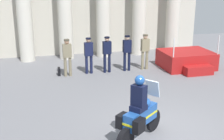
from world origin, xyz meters
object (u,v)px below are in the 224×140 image
briefcase_on_ground (59,71)px  reviewing_stand (187,60)px  officer_in_row_3 (127,50)px  officer_in_row_4 (145,49)px  officer_in_row_0 (67,55)px  officer_in_row_2 (107,52)px  motorcycle_with_rider (139,115)px  officer_in_row_1 (89,53)px

briefcase_on_ground → reviewing_stand: bearing=-3.0°
officer_in_row_3 → officer_in_row_4: 0.90m
officer_in_row_0 → briefcase_on_ground: 0.94m
officer_in_row_0 → officer_in_row_4: size_ratio=0.99×
officer_in_row_4 → officer_in_row_0: bearing=-0.6°
officer_in_row_2 → officer_in_row_4: size_ratio=0.99×
officer_in_row_0 → officer_in_row_3: officer_in_row_3 is taller
officer_in_row_4 → reviewing_stand: bearing=169.3°
motorcycle_with_rider → officer_in_row_2: bearing=45.4°
officer_in_row_1 → officer_in_row_4: 2.74m
officer_in_row_4 → motorcycle_with_rider: size_ratio=0.90×
officer_in_row_2 → motorcycle_with_rider: (-0.62, -6.37, -0.21)m
officer_in_row_3 → briefcase_on_ground: (-3.21, 0.07, -0.83)m
officer_in_row_1 → motorcycle_with_rider: 6.41m
officer_in_row_2 → officer_in_row_4: (1.88, 0.04, 0.01)m
briefcase_on_ground → officer_in_row_4: bearing=-0.7°
reviewing_stand → briefcase_on_ground: bearing=177.0°
officer_in_row_2 → briefcase_on_ground: size_ratio=4.72×
officer_in_row_1 → officer_in_row_2: 0.86m
officer_in_row_0 → motorcycle_with_rider: 6.36m
officer_in_row_2 → officer_in_row_0: bearing=0.8°
officer_in_row_3 → officer_in_row_2: bearing=-1.8°
officer_in_row_1 → officer_in_row_4: officer_in_row_4 is taller
officer_in_row_3 → officer_in_row_4: size_ratio=0.99×
officer_in_row_1 → officer_in_row_2: officer_in_row_2 is taller
officer_in_row_3 → motorcycle_with_rider: bearing=72.7°
motorcycle_with_rider → briefcase_on_ground: size_ratio=5.28×
officer_in_row_2 → motorcycle_with_rider: bearing=81.1°
officer_in_row_0 → officer_in_row_3: bearing=179.9°
officer_in_row_0 → motorcycle_with_rider: (1.23, -6.23, -0.21)m
officer_in_row_0 → officer_in_row_3: (2.83, 0.16, 0.00)m
reviewing_stand → officer_in_row_3: (-3.00, 0.26, 0.61)m
reviewing_stand → officer_in_row_0: reviewing_stand is taller
briefcase_on_ground → officer_in_row_0: bearing=-30.5°
motorcycle_with_rider → briefcase_on_ground: bearing=64.9°
officer_in_row_2 → briefcase_on_ground: bearing=-5.6°
officer_in_row_0 → officer_in_row_4: bearing=179.4°
officer_in_row_1 → officer_in_row_2: (0.86, -0.04, 0.01)m
officer_in_row_0 → briefcase_on_ground: (-0.38, 0.23, -0.82)m
reviewing_stand → officer_in_row_1: reviewing_stand is taller
reviewing_stand → briefcase_on_ground: reviewing_stand is taller
officer_in_row_0 → officer_in_row_1: officer_in_row_0 is taller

